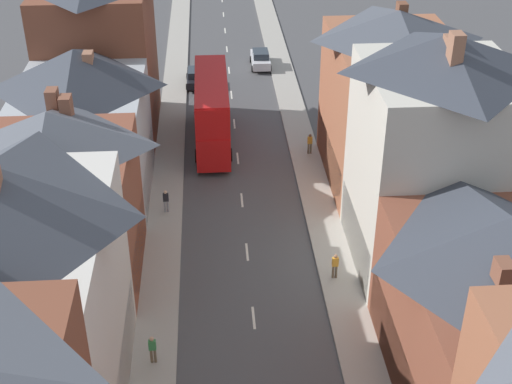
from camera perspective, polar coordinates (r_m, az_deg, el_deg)
pavement_left at (r=55.21m, az=-6.87°, el=3.56°), size 2.20×104.00×0.14m
pavement_right at (r=55.56m, az=3.70°, el=3.91°), size 2.20×104.00×0.14m
centre_line_dashes at (r=53.41m, az=-1.47°, el=2.71°), size 0.14×97.80×0.01m
terrace_row_left at (r=35.50m, az=-16.84°, el=-3.34°), size 8.00×57.94×13.96m
terrace_row_right at (r=32.34m, az=18.98°, el=-7.13°), size 8.00×50.70×14.43m
double_decker_bus_lead at (r=54.52m, az=-3.55°, el=6.57°), size 2.74×10.80×5.30m
car_near_blue at (r=66.26m, az=-4.79°, el=9.17°), size 1.90×4.10×1.57m
car_parked_right_a at (r=70.27m, az=0.36°, el=10.62°), size 1.90×4.16×1.69m
pedestrian_mid_left at (r=35.66m, az=-8.28°, el=-12.27°), size 0.36×0.22×1.61m
pedestrian_mid_right at (r=40.70m, az=6.35°, el=-5.82°), size 0.36×0.22×1.61m
pedestrian_far_left at (r=46.61m, az=-7.22°, el=-0.64°), size 0.36×0.22×1.61m
pedestrian_far_right at (r=53.54m, az=4.33°, el=3.95°), size 0.36×0.22×1.61m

